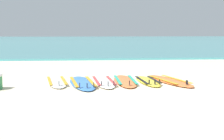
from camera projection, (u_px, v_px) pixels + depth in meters
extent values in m
plane|color=beige|center=(133.00, 83.00, 8.94)|extent=(80.00, 80.00, 0.00)
cube|color=teal|center=(94.00, 41.00, 45.48)|extent=(80.00, 60.00, 0.10)
ellipsoid|color=silver|center=(57.00, 82.00, 8.96)|extent=(0.85, 2.19, 0.07)
cube|color=gold|center=(49.00, 81.00, 8.91)|extent=(0.30, 1.49, 0.01)
cube|color=gold|center=(64.00, 80.00, 9.00)|extent=(0.30, 1.49, 0.01)
cube|color=black|center=(59.00, 83.00, 8.14)|extent=(0.03, 0.09, 0.11)
ellipsoid|color=#3875CC|center=(82.00, 83.00, 8.78)|extent=(0.92, 2.56, 0.07)
cube|color=gold|center=(74.00, 82.00, 8.73)|extent=(0.30, 1.75, 0.01)
cube|color=gold|center=(91.00, 81.00, 8.82)|extent=(0.30, 1.75, 0.01)
cube|color=black|center=(87.00, 85.00, 7.82)|extent=(0.02, 0.09, 0.11)
cube|color=black|center=(80.00, 85.00, 7.85)|extent=(0.02, 0.09, 0.11)
cube|color=black|center=(94.00, 85.00, 7.92)|extent=(0.02, 0.09, 0.11)
ellipsoid|color=silver|center=(104.00, 82.00, 8.97)|extent=(0.71, 2.29, 0.07)
cube|color=#D13838|center=(96.00, 80.00, 8.94)|extent=(0.18, 1.58, 0.01)
cube|color=#D13838|center=(111.00, 80.00, 9.00)|extent=(0.18, 1.58, 0.01)
cube|color=black|center=(108.00, 84.00, 8.10)|extent=(0.02, 0.09, 0.11)
cube|color=black|center=(102.00, 83.00, 8.13)|extent=(0.02, 0.09, 0.11)
cube|color=black|center=(114.00, 83.00, 8.18)|extent=(0.02, 0.09, 0.11)
ellipsoid|color=orange|center=(125.00, 81.00, 9.12)|extent=(0.60, 2.34, 0.07)
cube|color=teal|center=(118.00, 79.00, 9.10)|extent=(0.09, 1.64, 0.01)
cube|color=teal|center=(133.00, 79.00, 9.13)|extent=(0.09, 1.64, 0.01)
cube|color=black|center=(129.00, 83.00, 8.21)|extent=(0.01, 0.09, 0.11)
ellipsoid|color=yellow|center=(148.00, 81.00, 9.09)|extent=(0.60, 2.01, 0.07)
cube|color=black|center=(141.00, 80.00, 9.06)|extent=(0.14, 1.39, 0.01)
cube|color=black|center=(154.00, 79.00, 9.11)|extent=(0.14, 1.39, 0.01)
cube|color=black|center=(155.00, 82.00, 8.32)|extent=(0.02, 0.09, 0.11)
cube|color=black|center=(149.00, 82.00, 8.36)|extent=(0.02, 0.09, 0.11)
cube|color=black|center=(160.00, 82.00, 8.40)|extent=(0.02, 0.09, 0.11)
ellipsoid|color=orange|center=(169.00, 81.00, 9.16)|extent=(1.13, 2.46, 0.07)
cube|color=gold|center=(162.00, 80.00, 9.09)|extent=(0.47, 1.64, 0.01)
cube|color=gold|center=(176.00, 79.00, 9.22)|extent=(0.47, 1.64, 0.01)
cube|color=black|center=(187.00, 82.00, 8.27)|extent=(0.03, 0.09, 0.11)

